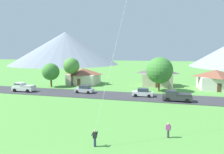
% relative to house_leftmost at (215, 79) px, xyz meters
% --- Properties ---
extents(road_strip, '(160.00, 7.43, 0.08)m').
position_rel_house_leftmost_xyz_m(road_strip, '(-19.92, -12.32, -2.49)').
color(road_strip, '#38383D').
rests_on(road_strip, ground).
extents(mountain_far_east_ridge, '(81.13, 81.13, 24.73)m').
position_rel_house_leftmost_xyz_m(mountain_far_east_ridge, '(-82.90, 83.25, 9.83)').
color(mountain_far_east_ridge, gray).
rests_on(mountain_far_east_ridge, ground).
extents(house_leftmost, '(8.04, 7.15, 4.89)m').
position_rel_house_leftmost_xyz_m(house_leftmost, '(0.00, 0.00, 0.00)').
color(house_leftmost, silver).
rests_on(house_leftmost, ground).
extents(house_left_center, '(8.57, 7.91, 4.55)m').
position_rel_house_leftmost_xyz_m(house_left_center, '(-34.55, 0.08, -0.18)').
color(house_left_center, beige).
rests_on(house_left_center, ground).
extents(house_right_center, '(8.43, 6.97, 5.26)m').
position_rel_house_leftmost_xyz_m(house_right_center, '(-13.86, 2.42, 0.19)').
color(house_right_center, beige).
rests_on(house_right_center, ground).
extents(tree_near_left, '(4.32, 4.32, 7.65)m').
position_rel_house_leftmost_xyz_m(tree_near_left, '(-36.43, -3.87, 2.92)').
color(tree_near_left, '#4C3823').
rests_on(tree_near_left, ground).
extents(tree_left_of_center, '(4.48, 4.48, 6.28)m').
position_rel_house_leftmost_xyz_m(tree_left_of_center, '(-41.21, -6.32, 1.49)').
color(tree_left_of_center, brown).
rests_on(tree_left_of_center, ground).
extents(tree_center, '(6.15, 6.15, 8.04)m').
position_rel_house_leftmost_xyz_m(tree_center, '(-13.48, -5.52, 2.42)').
color(tree_center, brown).
rests_on(tree_center, ground).
extents(parked_car_white_west_end, '(4.28, 2.22, 1.68)m').
position_rel_house_leftmost_xyz_m(parked_car_white_west_end, '(-16.80, -11.87, -1.67)').
color(parked_car_white_west_end, white).
rests_on(parked_car_white_west_end, road_strip).
extents(parked_car_silver_mid_west, '(4.27, 2.20, 1.68)m').
position_rel_house_leftmost_xyz_m(parked_car_silver_mid_west, '(-29.78, -11.43, -1.67)').
color(parked_car_silver_mid_west, '#B7BCC1').
rests_on(parked_car_silver_mid_west, road_strip).
extents(pickup_truck_charcoal_west_side, '(5.26, 2.44, 1.99)m').
position_rel_house_leftmost_xyz_m(pickup_truck_charcoal_west_side, '(-10.42, -14.15, -1.48)').
color(pickup_truck_charcoal_west_side, '#333338').
rests_on(pickup_truck_charcoal_west_side, road_strip).
extents(pickup_truck_white_east_side, '(5.22, 2.37, 1.99)m').
position_rel_house_leftmost_xyz_m(pickup_truck_white_east_side, '(-44.18, -13.34, -1.48)').
color(pickup_truck_white_east_side, white).
rests_on(pickup_truck_white_east_side, road_strip).
extents(watcher_person, '(0.56, 0.24, 1.68)m').
position_rel_house_leftmost_xyz_m(watcher_person, '(-12.70, -30.24, -1.66)').
color(watcher_person, '#3D3D42').
rests_on(watcher_person, ground).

